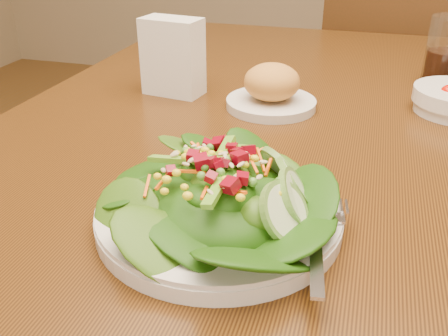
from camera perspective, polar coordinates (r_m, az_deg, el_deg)
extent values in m
cube|color=#522E0C|center=(0.86, 5.80, 4.65)|extent=(0.90, 1.40, 0.04)
cylinder|color=#46240F|center=(1.67, -3.64, 2.53)|extent=(0.07, 0.07, 0.71)
cylinder|color=#46240F|center=(1.60, 23.61, -1.04)|extent=(0.07, 0.07, 0.71)
cube|color=#46240F|center=(1.92, 18.84, 7.90)|extent=(0.54, 0.54, 0.04)
cylinder|color=#46240F|center=(2.16, 23.96, 2.21)|extent=(0.04, 0.04, 0.44)
cylinder|color=#46240F|center=(2.22, 14.24, 4.47)|extent=(0.04, 0.04, 0.44)
cylinder|color=#46240F|center=(1.82, 22.18, -2.24)|extent=(0.04, 0.04, 0.44)
cylinder|color=#46240F|center=(1.89, 10.76, 0.56)|extent=(0.04, 0.04, 0.44)
cube|color=#46240F|center=(1.65, 18.54, 14.57)|extent=(0.42, 0.13, 0.49)
cylinder|color=silver|center=(0.56, -0.59, -5.43)|extent=(0.27, 0.27, 0.02)
ellipsoid|color=black|center=(0.54, -0.60, -2.85)|extent=(0.18, 0.18, 0.04)
cube|color=silver|center=(0.51, 11.04, -7.92)|extent=(0.05, 0.18, 0.01)
cylinder|color=silver|center=(0.88, 5.39, 7.35)|extent=(0.16, 0.16, 0.02)
ellipsoid|color=#CA7C40|center=(0.87, 5.50, 9.79)|extent=(0.10, 0.10, 0.06)
cylinder|color=silver|center=(1.08, 24.04, 12.13)|extent=(0.08, 0.08, 0.13)
cylinder|color=black|center=(1.09, 23.71, 10.48)|extent=(0.07, 0.07, 0.07)
cube|color=white|center=(0.94, -5.87, 12.52)|extent=(0.11, 0.07, 0.14)
cube|color=white|center=(0.94, -5.90, 13.15)|extent=(0.10, 0.06, 0.12)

